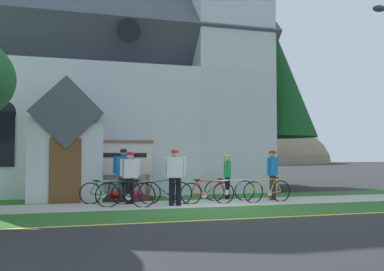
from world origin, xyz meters
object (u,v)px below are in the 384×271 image
at_px(bicycle_green, 267,191).
at_px(cyclist_in_red_jersey, 227,173).
at_px(bicycle_orange, 165,192).
at_px(bicycle_silver, 207,192).
at_px(church_sign, 124,160).
at_px(bicycle_black, 229,190).
at_px(cyclist_in_white_jersey, 273,171).
at_px(cyclist_in_green_jersey, 175,172).
at_px(cyclist_in_blue_jersey, 175,174).
at_px(bicycle_yellow, 125,194).
at_px(roadside_conifer, 271,79).
at_px(bicycle_blue, 106,193).
at_px(cyclist_in_orange_jersey, 123,170).
at_px(cyclist_in_yellow_jersey, 130,173).

relative_size(bicycle_green, cyclist_in_red_jersey, 1.12).
bearing_deg(bicycle_orange, bicycle_silver, -11.37).
height_order(church_sign, bicycle_black, church_sign).
bearing_deg(cyclist_in_white_jersey, cyclist_in_green_jersey, -168.88).
bearing_deg(cyclist_in_blue_jersey, bicycle_black, -13.28).
distance_m(bicycle_yellow, cyclist_in_red_jersey, 4.06).
bearing_deg(bicycle_green, bicycle_silver, 177.41).
xyz_separation_m(cyclist_in_white_jersey, roadside_conifer, (2.45, 4.96, 4.20)).
xyz_separation_m(bicycle_black, cyclist_in_blue_jersey, (-1.79, 0.42, 0.54)).
height_order(bicycle_blue, cyclist_in_orange_jersey, cyclist_in_orange_jersey).
relative_size(cyclist_in_white_jersey, roadside_conifer, 0.21).
bearing_deg(cyclist_in_red_jersey, cyclist_in_yellow_jersey, -170.26).
relative_size(cyclist_in_white_jersey, cyclist_in_green_jersey, 0.99).
bearing_deg(cyclist_in_green_jersey, cyclist_in_blue_jersey, 75.77).
bearing_deg(church_sign, bicycle_black, -26.68).
bearing_deg(bicycle_blue, cyclist_in_red_jersey, 5.76).
bearing_deg(cyclist_in_red_jersey, bicycle_blue, -174.24).
bearing_deg(cyclist_in_orange_jersey, bicycle_silver, -24.36).
height_order(cyclist_in_red_jersey, cyclist_in_yellow_jersey, cyclist_in_yellow_jersey).
xyz_separation_m(bicycle_black, bicycle_green, (1.05, -0.75, 0.01)).
distance_m(cyclist_in_blue_jersey, cyclist_in_white_jersey, 3.38).
relative_size(bicycle_blue, roadside_conifer, 0.21).
height_order(cyclist_in_orange_jersey, cyclist_in_yellow_jersey, cyclist_in_orange_jersey).
bearing_deg(bicycle_blue, bicycle_black, -1.48).
xyz_separation_m(cyclist_in_red_jersey, roadside_conifer, (3.84, 4.21, 4.31)).
distance_m(bicycle_blue, cyclist_in_orange_jersey, 0.98).
bearing_deg(bicycle_yellow, church_sign, 84.04).
relative_size(bicycle_yellow, cyclist_in_orange_jersey, 0.98).
bearing_deg(cyclist_in_blue_jersey, bicycle_yellow, -144.79).
bearing_deg(church_sign, cyclist_in_green_jersey, -64.74).
distance_m(bicycle_blue, cyclist_in_blue_jersey, 2.42).
height_order(bicycle_green, cyclist_in_red_jersey, cyclist_in_red_jersey).
height_order(cyclist_in_blue_jersey, cyclist_in_yellow_jersey, cyclist_in_yellow_jersey).
height_order(bicycle_orange, cyclist_in_white_jersey, cyclist_in_white_jersey).
height_order(bicycle_orange, roadside_conifer, roadside_conifer).
height_order(cyclist_in_green_jersey, roadside_conifer, roadside_conifer).
bearing_deg(cyclist_in_orange_jersey, bicycle_blue, -146.89).
relative_size(bicycle_orange, cyclist_in_orange_jersey, 0.93).
relative_size(bicycle_blue, cyclist_in_orange_jersey, 0.94).
bearing_deg(church_sign, bicycle_silver, -44.87).
distance_m(cyclist_in_orange_jersey, cyclist_in_green_jersey, 2.00).
distance_m(bicycle_black, bicycle_silver, 1.21).
relative_size(bicycle_blue, cyclist_in_white_jersey, 0.96).
xyz_separation_m(bicycle_orange, cyclist_in_orange_jersey, (-1.22, 0.88, 0.67)).
bearing_deg(cyclist_in_red_jersey, bicycle_yellow, -159.41).
bearing_deg(bicycle_green, church_sign, 151.09).
xyz_separation_m(bicycle_silver, cyclist_in_red_jersey, (1.14, 1.19, 0.54)).
distance_m(bicycle_green, roadside_conifer, 7.88).
bearing_deg(bicycle_blue, cyclist_in_green_jersey, -27.36).
height_order(bicycle_silver, cyclist_in_white_jersey, cyclist_in_white_jersey).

